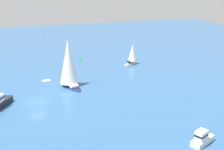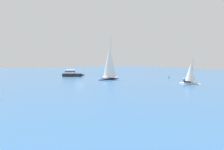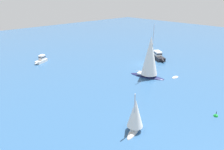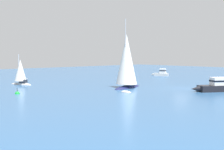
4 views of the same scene
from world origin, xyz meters
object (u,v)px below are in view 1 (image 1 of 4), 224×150
ketch (69,65)px  channel_buoy (80,61)px  sailboat (132,55)px  powerboat (203,138)px  tender (47,81)px

ketch → channel_buoy: bearing=-34.2°
ketch → sailboat: (10.50, -16.69, -2.10)m
powerboat → sailboat: bearing=56.3°
tender → ketch: bearing=137.9°
powerboat → tender: bearing=91.9°
channel_buoy → sailboat: bearing=-118.1°
sailboat → channel_buoy: bearing=132.5°
powerboat → ketch: bearing=89.0°
tender → sailboat: (6.28, -20.62, 2.12)m
ketch → sailboat: ketch is taller
tender → channel_buoy: size_ratio=1.76×
tender → channel_buoy: channel_buoy is taller
tender → channel_buoy: bearing=-122.2°
ketch → tender: (4.21, 3.93, -4.21)m
sailboat → powerboat: (-36.06, 4.35, -1.38)m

